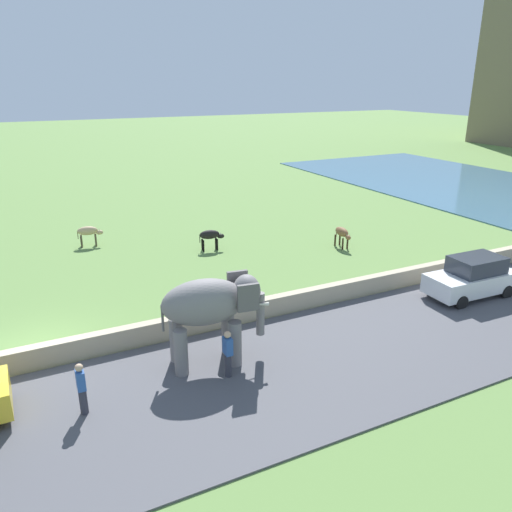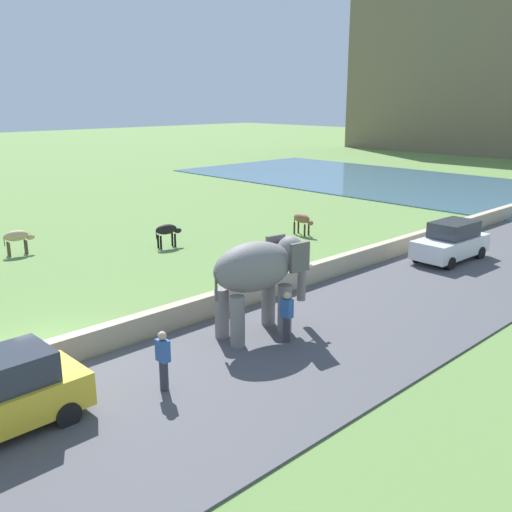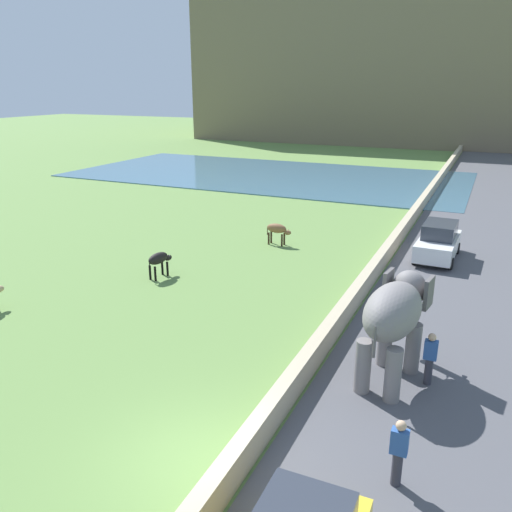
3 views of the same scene
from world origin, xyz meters
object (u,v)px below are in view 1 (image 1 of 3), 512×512
at_px(person_trailing, 82,388).
at_px(cow_brown, 342,233).
at_px(person_beside_elephant, 228,353).
at_px(cow_black, 210,236).
at_px(cow_tan, 89,232).
at_px(elephant, 211,307).
at_px(car_white, 472,277).

distance_m(person_trailing, cow_brown, 17.63).
bearing_deg(person_beside_elephant, person_trailing, -91.23).
xyz_separation_m(cow_black, cow_brown, (2.85, 6.72, 0.00)).
relative_size(cow_black, cow_brown, 1.02).
relative_size(person_beside_elephant, cow_tan, 1.15).
distance_m(person_trailing, cow_black, 14.53).
height_order(person_beside_elephant, cow_black, person_beside_elephant).
distance_m(person_beside_elephant, cow_black, 12.60).
distance_m(elephant, car_white, 12.03).
relative_size(person_trailing, cow_black, 1.15).
relative_size(person_beside_elephant, car_white, 0.40).
bearing_deg(car_white, person_trailing, -86.56).
bearing_deg(person_trailing, elephant, 102.59).
relative_size(person_beside_elephant, cow_brown, 1.17).
height_order(elephant, cow_brown, elephant).
xyz_separation_m(car_white, cow_tan, (-14.56, -13.57, -0.06)).
bearing_deg(cow_tan, cow_black, 57.50).
distance_m(person_beside_elephant, person_trailing, 4.34).
bearing_deg(person_trailing, cow_black, 144.37).
bearing_deg(elephant, cow_black, 158.69).
bearing_deg(cow_brown, person_beside_elephant, -50.14).
bearing_deg(cow_black, car_white, 35.52).
height_order(cow_black, cow_tan, same).
bearing_deg(elephant, cow_tan, -173.74).
height_order(car_white, cow_tan, car_white).
distance_m(cow_black, cow_brown, 7.30).
bearing_deg(cow_black, elephant, -21.31).
xyz_separation_m(person_trailing, car_white, (-0.97, 16.20, 0.03)).
xyz_separation_m(cow_brown, cow_tan, (-6.57, -12.56, 0.00)).
distance_m(car_white, cow_tan, 19.90).
xyz_separation_m(person_trailing, cow_black, (-11.81, 8.46, -0.04)).
relative_size(person_beside_elephant, cow_black, 1.15).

